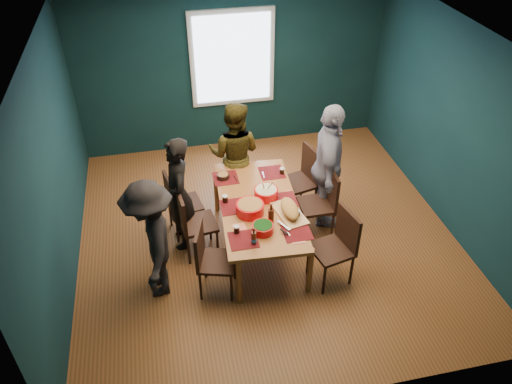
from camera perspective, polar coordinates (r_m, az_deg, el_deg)
The scene contains 26 objects.
room at distance 6.31m, azimuth 0.79°, elevation 6.20°, with size 5.01×5.01×2.71m.
dining_table at distance 6.28m, azimuth 0.32°, elevation -1.81°, with size 1.08×1.98×0.73m.
chair_left_far at distance 6.67m, azimuth -8.91°, elevation -0.97°, with size 0.49×0.49×0.93m.
chair_left_mid at distance 6.31m, azimuth -7.47°, elevation -3.13°, with size 0.49×0.49×0.97m.
chair_left_near at distance 5.83m, azimuth -5.40°, elevation -7.25°, with size 0.52×0.52×0.94m.
chair_right_far at distance 7.02m, azimuth 5.47°, elevation 1.89°, with size 0.55×0.55×1.00m.
chair_right_mid at distance 6.65m, azimuth 7.69°, elevation -0.75°, with size 0.44×0.44×0.97m.
chair_right_near at distance 6.01m, azimuth 9.45°, elevation -5.62°, with size 0.53×0.53×0.99m.
person_far_left at distance 6.37m, azimuth -8.86°, elevation -0.30°, with size 0.57×0.38×1.57m, color black.
person_back at distance 7.07m, azimuth -2.48°, elevation 4.37°, with size 0.77×0.60×1.58m, color black.
person_right at distance 6.66m, azimuth 8.21°, elevation 2.81°, with size 1.05×0.44×1.80m, color white.
person_near_left at distance 5.77m, azimuth -11.83°, elevation -5.44°, with size 1.01×0.58×1.56m, color black.
bowl_salad at distance 6.04m, azimuth -0.69°, elevation -1.85°, with size 0.34×0.34×0.14m.
bowl_dumpling at distance 6.30m, azimuth 1.15°, elevation -0.09°, with size 0.30×0.30×0.28m.
bowl_herbs at distance 5.79m, azimuth 0.79°, elevation -4.12°, with size 0.25×0.25×0.11m.
cutting_board at distance 6.04m, azimuth 3.86°, elevation -2.04°, with size 0.39×0.69×0.15m.
small_bowl at distance 6.67m, azimuth -3.78°, elevation 1.84°, with size 0.17×0.17×0.07m.
beer_bottle_a at distance 5.62m, azimuth -0.25°, elevation -5.29°, with size 0.06×0.06×0.23m.
beer_bottle_b at distance 5.88m, azimuth 1.73°, elevation -2.72°, with size 0.07×0.07×0.27m.
cola_glass_a at distance 5.78m, azimuth -2.23°, elevation -4.26°, with size 0.07×0.07×0.10m.
cola_glass_b at distance 6.03m, azimuth 4.77°, elevation -2.45°, with size 0.07×0.07×0.09m.
cola_glass_c at distance 6.74m, azimuth 2.99°, elevation 2.44°, with size 0.06×0.06×0.09m.
cola_glass_d at distance 6.24m, azimuth -3.55°, elevation -0.76°, with size 0.07×0.07×0.10m.
napkin_a at distance 6.39m, azimuth 3.59°, elevation -0.31°, with size 0.15×0.15×0.00m, color #E87E61.
napkin_b at distance 5.89m, azimuth -1.88°, elevation -4.06°, with size 0.15×0.15×0.00m, color #E87E61.
napkin_c at distance 5.75m, azimuth 4.79°, elevation -5.39°, with size 0.16×0.16×0.00m, color #E87E61.
Camera 1 is at (-1.22, -5.02, 4.58)m, focal length 35.00 mm.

